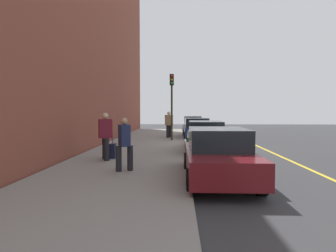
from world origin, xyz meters
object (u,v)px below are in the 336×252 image
Objects in this scene: traffic_light_pole at (172,96)px; pedestrian_tan_coat at (169,124)px; parked_car_navy at (197,129)px; parked_car_green at (206,137)px; parked_car_maroon at (218,155)px; parked_car_silver at (193,124)px; pedestrian_burgundy_coat at (105,135)px; rolling_suitcase at (113,151)px; pedestrian_navy_coat at (124,143)px.

pedestrian_tan_coat is at bearing -172.61° from traffic_light_pole.
parked_car_navy and parked_car_green have the same top height.
parked_car_maroon is at bearing -1.76° from parked_car_green.
parked_car_silver is 17.32m from pedestrian_burgundy_coat.
traffic_light_pole is at bearing 163.21° from rolling_suitcase.
pedestrian_burgundy_coat is (9.41, -2.08, -0.02)m from pedestrian_tan_coat.
parked_car_maroon is (5.90, -0.18, -0.00)m from parked_car_green.
parked_car_silver and parked_car_navy have the same top height.
parked_car_silver is 19.38m from parked_car_maroon.
pedestrian_navy_coat is 0.91× the size of pedestrian_tan_coat.
rolling_suitcase is at bearing -13.41° from parked_car_silver.
pedestrian_navy_coat is at bearing -101.96° from parked_car_maroon.
parked_car_maroon is at bearing 8.75° from pedestrian_tan_coat.
parked_car_silver is at bearing 170.92° from pedestrian_navy_coat.
parked_car_green and parked_car_maroon have the same top height.
pedestrian_navy_coat reaches higher than parked_car_green.
parked_car_navy is at bearing 99.50° from pedestrian_tan_coat.
parked_car_silver is at bearing 166.29° from pedestrian_burgundy_coat.
traffic_light_pole reaches higher than pedestrian_navy_coat.
parked_car_green is at bearing 0.52° from parked_car_navy.
parked_car_navy is at bearing 179.42° from parked_car_maroon.
pedestrian_burgundy_coat reaches higher than parked_car_green.
parked_car_navy is 12.07m from pedestrian_navy_coat.
pedestrian_burgundy_coat is at bearing -50.81° from parked_car_green.
pedestrian_tan_coat reaches higher than pedestrian_navy_coat.
pedestrian_navy_coat is (18.79, -3.00, 0.28)m from parked_car_silver.
parked_car_green is 6.10m from pedestrian_navy_coat.
parked_car_maroon is 0.99× the size of traffic_light_pole.
parked_car_silver is 7.09m from parked_car_navy.
pedestrian_burgundy_coat is at bearing -17.27° from traffic_light_pole.
parked_car_silver is at bearing 164.70° from pedestrian_tan_coat.
parked_car_silver is 13.48m from parked_car_green.
pedestrian_burgundy_coat is (16.82, -4.10, 0.35)m from parked_car_silver.
pedestrian_navy_coat is 9.72m from traffic_light_pole.
pedestrian_burgundy_coat is at bearing -123.17° from parked_car_maroon.
traffic_light_pole is (-9.44, 1.22, 1.96)m from pedestrian_navy_coat.
traffic_light_pole reaches higher than parked_car_silver.
parked_car_navy is 2.03m from pedestrian_tan_coat.
pedestrian_burgundy_coat reaches higher than parked_car_maroon.
pedestrian_burgundy_coat reaches higher than parked_car_silver.
parked_car_silver is 2.61× the size of pedestrian_tan_coat.
parked_car_maroon is at bearing 78.04° from pedestrian_navy_coat.
rolling_suitcase is at bearing -22.43° from parked_car_navy.
traffic_light_pole reaches higher than pedestrian_burgundy_coat.
parked_car_green is 4.92× the size of rolling_suitcase.
parked_car_maroon is (12.30, -0.12, -0.00)m from parked_car_navy.
pedestrian_navy_coat is at bearing -4.90° from pedestrian_tan_coat.
pedestrian_burgundy_coat is 0.79m from rolling_suitcase.
pedestrian_tan_coat is 0.43× the size of traffic_light_pole.
pedestrian_tan_coat is 1.95× the size of rolling_suitcase.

